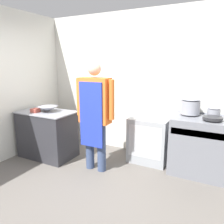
{
  "coord_description": "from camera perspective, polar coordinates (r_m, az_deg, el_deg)",
  "views": [
    {
      "loc": [
        1.64,
        -1.99,
        1.75
      ],
      "look_at": [
        0.05,
        1.07,
        0.97
      ],
      "focal_mm": 35.0,
      "sensor_mm": 36.0,
      "label": 1
    }
  ],
  "objects": [
    {
      "name": "wall_back",
      "position": [
        4.31,
        4.92,
        7.32
      ],
      "size": [
        8.0,
        0.05,
        2.7
      ],
      "color": "silver",
      "rests_on": "ground_plane"
    },
    {
      "name": "saute_pan",
      "position": [
        3.53,
        24.79,
        -1.47
      ],
      "size": [
        0.28,
        0.28,
        0.04
      ],
      "color": "#262628",
      "rests_on": "stove"
    },
    {
      "name": "ground_plane",
      "position": [
        3.12,
        -10.75,
        -21.68
      ],
      "size": [
        14.0,
        14.0,
        0.0
      ],
      "primitive_type": "plane",
      "color": "#5B5651"
    },
    {
      "name": "prep_counter",
      "position": [
        4.32,
        -16.5,
        -5.54
      ],
      "size": [
        1.05,
        0.64,
        0.87
      ],
      "color": "#2D2D33",
      "rests_on": "ground_plane"
    },
    {
      "name": "plastic_tub",
      "position": [
        4.21,
        -19.41,
        0.42
      ],
      "size": [
        0.13,
        0.13,
        0.07
      ],
      "color": "#B24C3F",
      "rests_on": "prep_counter"
    },
    {
      "name": "sauce_pot",
      "position": [
        3.75,
        25.05,
        0.08
      ],
      "size": [
        0.19,
        0.19,
        0.15
      ],
      "color": "gray",
      "rests_on": "stove"
    },
    {
      "name": "small_bowl",
      "position": [
        4.42,
        -17.03,
        1.14
      ],
      "size": [
        0.24,
        0.24,
        0.07
      ],
      "color": "gray",
      "rests_on": "prep_counter"
    },
    {
      "name": "wall_left",
      "position": [
        4.62,
        -22.09,
        6.8
      ],
      "size": [
        0.05,
        8.0,
        2.7
      ],
      "color": "silver",
      "rests_on": "ground_plane"
    },
    {
      "name": "stove",
      "position": [
        3.79,
        21.66,
        -8.12
      ],
      "size": [
        0.83,
        0.66,
        0.94
      ],
      "color": "slate",
      "rests_on": "ground_plane"
    },
    {
      "name": "mixing_bowl",
      "position": [
        4.19,
        -16.45,
        0.76
      ],
      "size": [
        0.37,
        0.37,
        0.1
      ],
      "color": "gray",
      "rests_on": "prep_counter"
    },
    {
      "name": "stock_pot",
      "position": [
        3.77,
        19.78,
        1.55
      ],
      "size": [
        0.31,
        0.31,
        0.27
      ],
      "color": "gray",
      "rests_on": "stove"
    },
    {
      "name": "fridge_unit",
      "position": [
        4.03,
        9.79,
        -7.03
      ],
      "size": [
        0.68,
        0.57,
        0.81
      ],
      "color": "#93999E",
      "rests_on": "ground_plane"
    },
    {
      "name": "person_cook",
      "position": [
        3.47,
        -4.54,
        0.47
      ],
      "size": [
        0.68,
        0.24,
        1.77
      ],
      "color": "#38476B",
      "rests_on": "ground_plane"
    }
  ]
}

